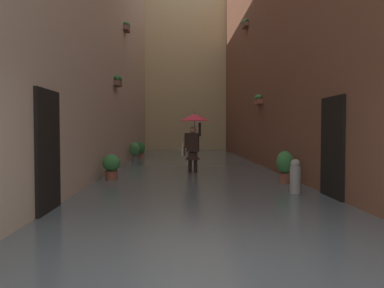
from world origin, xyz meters
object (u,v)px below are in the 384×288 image
person_wading (194,132)px  potted_plant_far_left (285,166)px  potted_plant_near_right (111,167)px  potted_plant_mid_right (141,150)px  potted_plant_far_right (135,151)px  mooring_bollard (295,179)px

person_wading → potted_plant_far_left: bearing=132.1°
potted_plant_near_right → potted_plant_mid_right: bearing=-90.2°
person_wading → potted_plant_near_right: person_wading is taller
person_wading → potted_plant_far_right: (2.45, -4.69, -0.89)m
potted_plant_far_right → potted_plant_far_left: 8.64m
potted_plant_far_left → potted_plant_near_right: bearing=-10.9°
potted_plant_mid_right → potted_plant_far_left: bearing=117.2°
potted_plant_mid_right → potted_plant_far_left: potted_plant_far_left is taller
potted_plant_near_right → mooring_bollard: size_ratio=0.94×
person_wading → potted_plant_far_right: bearing=-62.4°
person_wading → potted_plant_near_right: bearing=34.6°
potted_plant_far_left → mooring_bollard: size_ratio=1.09×
potted_plant_far_right → potted_plant_near_right: 6.33m
potted_plant_mid_right → mooring_bollard: bearing=112.6°
potted_plant_near_right → potted_plant_far_left: bearing=169.1°
mooring_bollard → potted_plant_far_right: bearing=-62.9°
person_wading → potted_plant_near_right: (2.37, 1.64, -0.97)m
potted_plant_near_right → potted_plant_far_left: size_ratio=0.86×
person_wading → potted_plant_near_right: 3.04m
person_wading → potted_plant_mid_right: size_ratio=2.27×
potted_plant_mid_right → person_wading: bearing=109.9°
person_wading → potted_plant_mid_right: bearing=-70.1°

